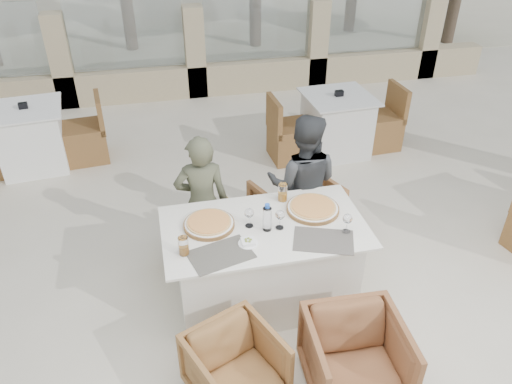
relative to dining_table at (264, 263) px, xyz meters
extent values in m
plane|color=beige|center=(0.01, -0.10, -0.39)|extent=(80.00, 80.00, 0.00)
cube|color=#57544B|center=(-0.39, -0.26, 0.39)|extent=(0.51, 0.41, 0.00)
cube|color=#5A544D|center=(0.39, -0.27, 0.39)|extent=(0.53, 0.44, 0.00)
cylinder|color=#D25A1C|center=(-0.42, 0.10, 0.41)|extent=(0.52, 0.52, 0.05)
cylinder|color=#C7581B|center=(0.44, 0.12, 0.41)|extent=(0.51, 0.51, 0.06)
cylinder|color=#BDDCF8|center=(0.01, -0.04, 0.50)|extent=(0.09, 0.09, 0.24)
cylinder|color=orange|center=(-0.65, -0.19, 0.46)|extent=(0.09, 0.09, 0.15)
cylinder|color=orange|center=(0.23, 0.32, 0.46)|extent=(0.09, 0.09, 0.16)
imported|color=olive|center=(-0.39, 0.53, -0.10)|extent=(0.74, 0.75, 0.56)
imported|color=#9A6438|center=(0.49, 0.75, -0.06)|extent=(0.91, 0.92, 0.65)
imported|color=olive|center=(-0.40, -0.87, -0.12)|extent=(0.76, 0.76, 0.54)
imported|color=brown|center=(0.41, -1.01, -0.08)|extent=(0.68, 0.70, 0.61)
imported|color=#52553E|center=(-0.42, 0.61, 0.26)|extent=(0.49, 0.33, 1.30)
imported|color=#3B3E41|center=(0.51, 0.63, 0.31)|extent=(0.82, 0.73, 1.38)
camera|label=1|loc=(-0.75, -3.03, 2.75)|focal=35.00mm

